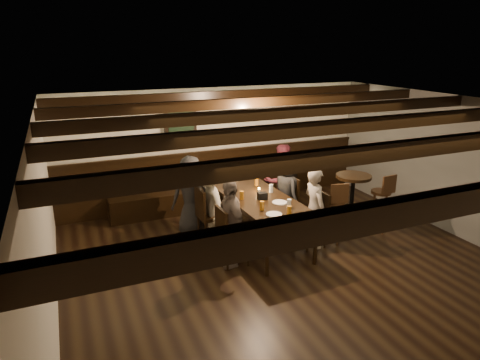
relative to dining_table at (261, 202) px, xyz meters
name	(u,v)px	position (x,y,z in m)	size (l,w,h in m)	color
room	(228,170)	(-0.23, 0.91, 0.34)	(7.00, 7.00, 7.00)	black
dining_table	(261,202)	(0.00, 0.00, 0.00)	(1.03, 2.16, 0.80)	black
chair_left_near	(211,224)	(-0.73, 0.43, -0.44)	(0.45, 0.45, 0.95)	black
chair_left_far	(232,247)	(-0.70, -0.47, -0.45)	(0.43, 0.43, 0.92)	black
chair_right_near	(284,212)	(0.70, 0.47, -0.45)	(0.43, 0.43, 0.92)	black
chair_right_far	(312,230)	(0.73, -0.43, -0.45)	(0.44, 0.44, 0.92)	black
person_bench_left	(191,195)	(-0.93, 0.87, -0.03)	(0.68, 0.45, 1.40)	#242527
person_bench_centre	(235,191)	(-0.04, 1.05, -0.14)	(0.43, 0.28, 1.18)	gray
person_bench_right	(281,181)	(0.87, 0.93, -0.02)	(0.69, 0.54, 1.43)	maroon
person_left_near	(208,203)	(-0.76, 0.42, -0.06)	(0.87, 0.50, 1.35)	#A8A28E
person_left_far	(230,223)	(-0.73, -0.48, -0.06)	(0.79, 0.33, 1.35)	slate
person_right_near	(286,191)	(0.73, 0.48, -0.06)	(0.65, 0.43, 1.34)	#242426
person_right_far	(314,208)	(0.76, -0.42, -0.06)	(0.49, 0.32, 1.34)	#A79B8E
pint_a	(228,185)	(-0.30, 0.69, 0.14)	(0.07, 0.07, 0.14)	#BF7219
pint_b	(256,182)	(0.23, 0.66, 0.14)	(0.07, 0.07, 0.14)	#BF7219
pint_c	(242,195)	(-0.30, 0.09, 0.14)	(0.07, 0.07, 0.14)	#BF7219
pint_d	(271,188)	(0.29, 0.21, 0.14)	(0.07, 0.07, 0.14)	silver
pint_e	(262,206)	(-0.20, -0.46, 0.14)	(0.07, 0.07, 0.14)	#BF7219
pint_f	(289,204)	(0.22, -0.54, 0.14)	(0.07, 0.07, 0.14)	silver
pint_g	(289,211)	(0.08, -0.80, 0.14)	(0.07, 0.07, 0.14)	#BF7219
plate_near	(274,214)	(-0.13, -0.70, 0.07)	(0.24, 0.24, 0.01)	white
plate_far	(280,202)	(0.19, -0.29, 0.07)	(0.24, 0.24, 0.01)	white
condiment_caddy	(262,196)	(0.00, -0.05, 0.13)	(0.15, 0.10, 0.12)	black
candle	(259,191)	(0.11, 0.30, 0.09)	(0.05, 0.05, 0.05)	beige
high_top_table	(352,195)	(1.64, -0.25, -0.03)	(0.61, 0.61, 1.07)	black
bar_stool_left	(334,220)	(1.14, -0.46, -0.33)	(0.36, 0.38, 1.09)	#3E2513
bar_stool_right	(379,210)	(2.14, -0.41, -0.33)	(0.34, 0.36, 1.09)	#3E2513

